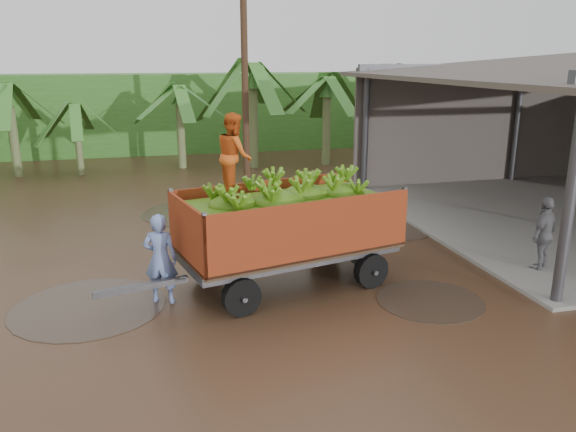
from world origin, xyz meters
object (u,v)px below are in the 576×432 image
at_px(utility_pole, 245,71).
at_px(banana_trailer, 287,223).
at_px(man_grey, 544,234).
at_px(man_blue, 161,259).

bearing_deg(utility_pole, banana_trailer, -95.68).
distance_m(man_grey, utility_pole, 11.79).
distance_m(man_blue, utility_pole, 11.13).
bearing_deg(man_grey, utility_pole, -98.14).
xyz_separation_m(banana_trailer, utility_pole, (0.99, 9.92, 2.61)).
relative_size(banana_trailer, man_blue, 3.47).
distance_m(man_blue, man_grey, 7.69).
height_order(banana_trailer, utility_pole, utility_pole).
height_order(man_blue, man_grey, man_blue).
relative_size(banana_trailer, man_grey, 3.58).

